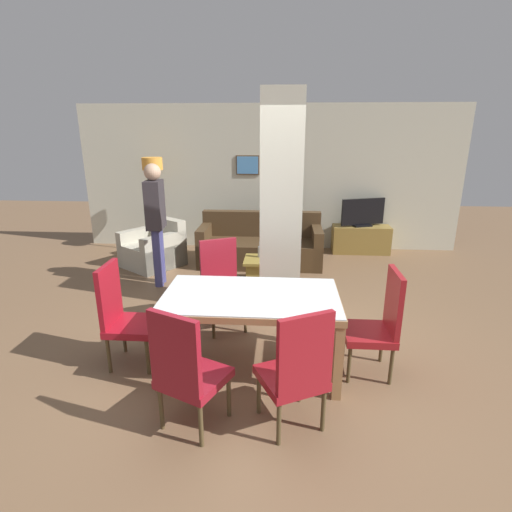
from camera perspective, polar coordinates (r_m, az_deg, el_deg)
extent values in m
plane|color=brown|center=(4.12, -0.72, -15.51)|extent=(18.00, 18.00, 0.00)
cube|color=beige|center=(7.74, 1.86, 11.02)|extent=(7.20, 0.06, 2.70)
cube|color=brown|center=(7.70, -1.21, 12.85)|extent=(0.44, 0.02, 0.36)
cube|color=#4C8CCC|center=(7.69, -1.21, 12.85)|extent=(0.40, 0.01, 0.32)
cube|color=beige|center=(4.82, 3.61, 6.84)|extent=(0.49, 0.39, 2.70)
cube|color=#966E45|center=(3.37, -1.40, -9.18)|extent=(1.66, 0.06, 0.06)
cube|color=#966E45|center=(4.18, -0.26, -3.63)|extent=(1.66, 0.06, 0.06)
cube|color=#966E45|center=(3.91, -12.61, -5.63)|extent=(0.06, 0.83, 0.06)
cube|color=#966E45|center=(3.79, 11.49, -6.33)|extent=(0.06, 0.83, 0.06)
cube|color=silver|center=(3.75, -0.76, -5.61)|extent=(1.64, 0.93, 0.01)
cube|color=#966E45|center=(3.72, -13.76, -13.68)|extent=(0.08, 0.08, 0.71)
cube|color=#966E45|center=(3.60, 11.62, -14.70)|extent=(0.08, 0.08, 0.71)
cube|color=#966E45|center=(4.44, -10.49, -8.02)|extent=(0.08, 0.08, 0.71)
cube|color=#966E45|center=(4.33, 10.22, -8.66)|extent=(0.08, 0.08, 0.71)
cube|color=maroon|center=(3.28, -8.79, -16.85)|extent=(0.61, 0.61, 0.07)
cube|color=maroon|center=(2.97, -11.55, -13.42)|extent=(0.42, 0.23, 0.59)
cylinder|color=#4A3C23|center=(3.63, -9.22, -17.38)|extent=(0.04, 0.04, 0.37)
cylinder|color=#4A3C23|center=(3.44, -3.91, -19.33)|extent=(0.04, 0.04, 0.37)
cylinder|color=#4A3C23|center=(3.40, -13.39, -20.41)|extent=(0.04, 0.04, 0.37)
cylinder|color=#4A3C23|center=(3.20, -7.88, -22.80)|extent=(0.04, 0.04, 0.37)
cube|color=maroon|center=(4.66, -4.56, -5.72)|extent=(0.61, 0.61, 0.07)
cube|color=maroon|center=(4.72, -5.39, -1.08)|extent=(0.42, 0.23, 0.59)
cylinder|color=#4A3C23|center=(4.64, -1.53, -8.78)|extent=(0.04, 0.04, 0.37)
cylinder|color=#4A3C23|center=(4.54, -6.10, -9.51)|extent=(0.04, 0.04, 0.37)
cylinder|color=#4A3C23|center=(4.97, -3.03, -6.94)|extent=(0.04, 0.04, 0.37)
cylinder|color=#4A3C23|center=(4.87, -7.31, -7.58)|extent=(0.04, 0.04, 0.37)
cube|color=maroon|center=(4.16, -17.14, -9.51)|extent=(0.46, 0.46, 0.07)
cube|color=maroon|center=(4.10, -20.25, -5.13)|extent=(0.05, 0.44, 0.59)
cylinder|color=#4A3C23|center=(4.36, -13.62, -11.17)|extent=(0.04, 0.04, 0.37)
cylinder|color=#4A3C23|center=(4.05, -15.23, -13.72)|extent=(0.04, 0.04, 0.37)
cylinder|color=#4A3C23|center=(4.49, -18.33, -10.75)|extent=(0.04, 0.04, 0.37)
cylinder|color=#4A3C23|center=(4.19, -20.28, -13.16)|extent=(0.04, 0.04, 0.37)
cube|color=maroon|center=(3.26, 4.99, -16.92)|extent=(0.62, 0.62, 0.07)
cube|color=maroon|center=(2.93, 7.06, -13.63)|extent=(0.41, 0.24, 0.59)
cylinder|color=#4A3C23|center=(3.46, 0.40, -19.03)|extent=(0.04, 0.04, 0.37)
cylinder|color=#4A3C23|center=(3.60, 6.26, -17.54)|extent=(0.04, 0.04, 0.37)
cylinder|color=#4A3C23|center=(3.19, 3.28, -22.78)|extent=(0.04, 0.04, 0.37)
cylinder|color=#4A3C23|center=(3.34, 9.58, -20.90)|extent=(0.04, 0.04, 0.37)
cube|color=maroon|center=(3.99, 15.72, -10.64)|extent=(0.46, 0.46, 0.07)
cube|color=maroon|center=(3.89, 19.10, -6.26)|extent=(0.05, 0.44, 0.59)
cylinder|color=#4A3C23|center=(3.90, 13.16, -14.87)|extent=(0.04, 0.04, 0.37)
cylinder|color=#4A3C23|center=(4.22, 12.38, -12.11)|extent=(0.04, 0.04, 0.37)
cylinder|color=#4A3C23|center=(3.98, 18.75, -14.69)|extent=(0.04, 0.04, 0.37)
cylinder|color=#4A3C23|center=(4.30, 17.51, -12.01)|extent=(0.04, 0.04, 0.37)
cube|color=#44311D|center=(6.92, 0.60, 0.53)|extent=(2.09, 0.86, 0.42)
cube|color=#44311D|center=(7.13, 0.78, 4.66)|extent=(2.09, 0.18, 0.44)
cube|color=#44311D|center=(6.90, 8.63, 1.33)|extent=(0.16, 0.86, 0.66)
cube|color=#44311D|center=(7.00, -7.29, 1.65)|extent=(0.16, 0.86, 0.66)
cube|color=#B7B19D|center=(7.05, -14.54, 0.19)|extent=(1.15, 1.16, 0.40)
cube|color=#B7B19D|center=(7.14, -12.62, 3.82)|extent=(0.76, 0.62, 0.38)
cube|color=#B7B19D|center=(6.76, -12.93, 0.50)|extent=(0.61, 0.78, 0.61)
cube|color=#B7B19D|center=(7.28, -16.16, 1.48)|extent=(0.61, 0.78, 0.61)
cube|color=olive|center=(5.99, 1.16, -0.59)|extent=(0.59, 0.52, 0.04)
cube|color=olive|center=(6.05, 1.15, -2.36)|extent=(0.51, 0.44, 0.35)
cylinder|color=#B2B7BC|center=(6.04, 0.59, 0.62)|extent=(0.07, 0.07, 0.17)
cylinder|color=#B2B7BC|center=(6.01, 0.59, 1.65)|extent=(0.03, 0.03, 0.06)
cylinder|color=#B7B7BC|center=(6.00, 0.59, 1.98)|extent=(0.03, 0.03, 0.01)
cube|color=olive|center=(7.81, 14.72, 2.32)|extent=(1.06, 0.40, 0.52)
cube|color=black|center=(7.75, 14.88, 4.27)|extent=(0.39, 0.30, 0.03)
cube|color=black|center=(7.69, 15.03, 6.14)|extent=(0.82, 0.32, 0.49)
cylinder|color=#B7B7BC|center=(7.87, -13.68, 0.65)|extent=(0.33, 0.33, 0.02)
cylinder|color=#B7B7BC|center=(7.69, -14.10, 6.17)|extent=(0.04, 0.04, 1.53)
cylinder|color=#F29E38|center=(7.57, -14.60, 12.65)|extent=(0.37, 0.37, 0.22)
cylinder|color=#3D3E75|center=(6.21, -13.54, 0.16)|extent=(0.13, 0.13, 0.87)
cylinder|color=#3D3E75|center=(6.05, -13.88, -0.32)|extent=(0.13, 0.13, 0.87)
cube|color=#322D31|center=(5.94, -14.26, 7.11)|extent=(0.25, 0.40, 0.69)
sphere|color=tan|center=(5.88, -14.60, 11.54)|extent=(0.24, 0.24, 0.24)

